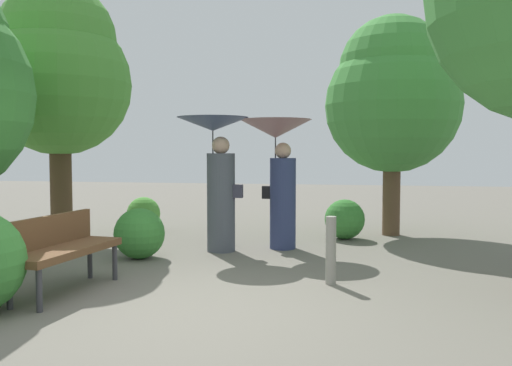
# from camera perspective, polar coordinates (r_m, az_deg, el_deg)

# --- Properties ---
(ground_plane) EXTENTS (40.00, 40.00, 0.00)m
(ground_plane) POSITION_cam_1_polar(r_m,az_deg,el_deg) (5.42, -7.16, -13.01)
(ground_plane) COLOR #6B665B
(person_left) EXTENTS (1.10, 1.10, 2.05)m
(person_left) POSITION_cam_1_polar(r_m,az_deg,el_deg) (8.18, -4.14, 1.96)
(person_left) COLOR #474C56
(person_left) RESTS_ON ground
(person_right) EXTENTS (1.13, 1.13, 2.03)m
(person_right) POSITION_cam_1_polar(r_m,az_deg,el_deg) (8.40, 2.40, 2.69)
(person_right) COLOR navy
(person_right) RESTS_ON ground
(park_bench) EXTENTS (0.63, 1.54, 0.83)m
(park_bench) POSITION_cam_1_polar(r_m,az_deg,el_deg) (6.18, -20.10, -6.29)
(park_bench) COLOR #38383D
(park_bench) RESTS_ON ground
(tree_near_left) EXTENTS (2.38, 2.38, 4.31)m
(tree_near_left) POSITION_cam_1_polar(r_m,az_deg,el_deg) (9.62, -20.26, 11.18)
(tree_near_left) COLOR #4C3823
(tree_near_left) RESTS_ON ground
(tree_mid_right) EXTENTS (2.44, 2.44, 3.97)m
(tree_mid_right) POSITION_cam_1_polar(r_m,az_deg,el_deg) (10.10, 14.36, 9.15)
(tree_mid_right) COLOR brown
(tree_mid_right) RESTS_ON ground
(bush_path_left) EXTENTS (0.65, 0.65, 0.65)m
(bush_path_left) POSITION_cam_1_polar(r_m,az_deg,el_deg) (10.65, -11.88, -3.20)
(bush_path_left) COLOR #4C9338
(bush_path_left) RESTS_ON ground
(bush_path_right) EXTENTS (0.72, 0.72, 0.72)m
(bush_path_right) POSITION_cam_1_polar(r_m,az_deg,el_deg) (7.82, -12.30, -5.28)
(bush_path_right) COLOR #387F33
(bush_path_right) RESTS_ON ground
(bush_far_side) EXTENTS (0.70, 0.70, 0.70)m
(bush_far_side) POSITION_cam_1_polar(r_m,az_deg,el_deg) (9.48, 9.42, -3.83)
(bush_far_side) COLOR #387F33
(bush_far_side) RESTS_ON ground
(path_marker_post) EXTENTS (0.12, 0.12, 0.78)m
(path_marker_post) POSITION_cam_1_polar(r_m,az_deg,el_deg) (6.25, 7.97, -7.11)
(path_marker_post) COLOR gray
(path_marker_post) RESTS_ON ground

